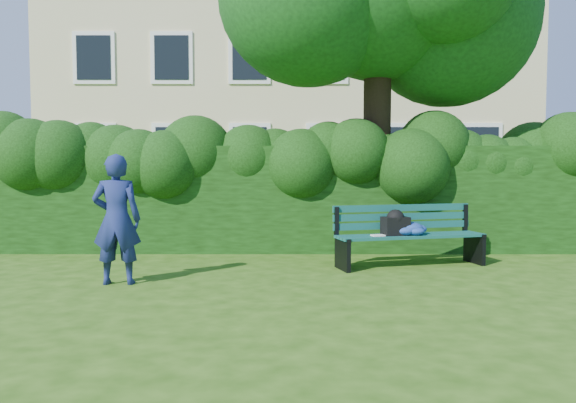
{
  "coord_description": "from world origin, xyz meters",
  "views": [
    {
      "loc": [
        0.01,
        -7.55,
        1.47
      ],
      "look_at": [
        0.0,
        0.6,
        0.95
      ],
      "focal_mm": 35.0,
      "sensor_mm": 36.0,
      "label": 1
    }
  ],
  "objects": [
    {
      "name": "hedge",
      "position": [
        0.0,
        2.2,
        0.9
      ],
      "size": [
        10.0,
        1.0,
        1.8
      ],
      "color": "black",
      "rests_on": "ground"
    },
    {
      "name": "ground",
      "position": [
        0.0,
        0.0,
        0.0
      ],
      "size": [
        80.0,
        80.0,
        0.0
      ],
      "primitive_type": "plane",
      "color": "#254A0E",
      "rests_on": "ground"
    },
    {
      "name": "man_reading",
      "position": [
        -2.12,
        -0.65,
        0.81
      ],
      "size": [
        0.62,
        0.43,
        1.62
      ],
      "primitive_type": "imported",
      "rotation": [
        0.0,
        0.0,
        3.23
      ],
      "color": "navy",
      "rests_on": "ground"
    },
    {
      "name": "park_bench",
      "position": [
        1.73,
        0.6,
        0.51
      ],
      "size": [
        2.27,
        1.11,
        0.89
      ],
      "rotation": [
        0.0,
        0.0,
        0.26
      ],
      "color": "#0F4A4C",
      "rests_on": "ground"
    },
    {
      "name": "apartment_building",
      "position": [
        -0.0,
        13.99,
        6.0
      ],
      "size": [
        16.0,
        8.08,
        12.0
      ],
      "color": "#CCC188",
      "rests_on": "ground"
    }
  ]
}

